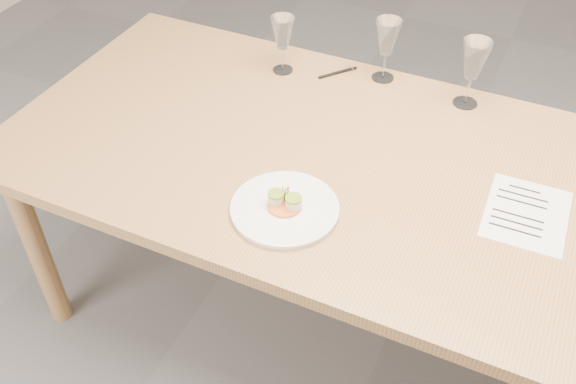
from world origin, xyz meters
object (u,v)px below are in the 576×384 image
at_px(dinner_plate, 285,208).
at_px(dining_table, 412,196).
at_px(ballpoint_pen, 338,72).
at_px(wine_glass_1, 387,39).
at_px(wine_glass_2, 474,61).
at_px(wine_glass_0, 283,34).
at_px(recipe_sheet, 526,213).

bearing_deg(dinner_plate, dining_table, 45.36).
xyz_separation_m(ballpoint_pen, wine_glass_1, (0.14, 0.04, 0.14)).
bearing_deg(wine_glass_1, dinner_plate, -91.99).
distance_m(dinner_plate, wine_glass_2, 0.76).
relative_size(dinner_plate, wine_glass_2, 1.29).
distance_m(dining_table, wine_glass_0, 0.69).
relative_size(wine_glass_0, wine_glass_1, 0.93).
bearing_deg(ballpoint_pen, wine_glass_2, -49.69).
bearing_deg(dinner_plate, wine_glass_1, 88.01).
bearing_deg(recipe_sheet, dinner_plate, -157.09).
height_order(wine_glass_0, wine_glass_1, wine_glass_1).
xyz_separation_m(dining_table, dinner_plate, (-0.27, -0.27, 0.08)).
distance_m(dining_table, recipe_sheet, 0.31).
xyz_separation_m(wine_glass_0, wine_glass_1, (0.32, 0.10, 0.01)).
bearing_deg(dining_table, wine_glass_0, 148.65).
bearing_deg(wine_glass_0, ballpoint_pen, 18.46).
bearing_deg(wine_glass_0, dinner_plate, -64.24).
bearing_deg(wine_glass_0, recipe_sheet, -22.53).
bearing_deg(ballpoint_pen, wine_glass_1, -35.93).
distance_m(dinner_plate, wine_glass_0, 0.69).
height_order(wine_glass_1, wine_glass_2, wine_glass_2).
height_order(dinner_plate, wine_glass_1, wine_glass_1).
bearing_deg(wine_glass_1, recipe_sheet, -39.96).
bearing_deg(wine_glass_0, wine_glass_2, 6.27).
height_order(ballpoint_pen, wine_glass_0, wine_glass_0).
distance_m(recipe_sheet, wine_glass_2, 0.52).
relative_size(dining_table, dinner_plate, 8.55).
xyz_separation_m(wine_glass_0, wine_glass_2, (0.60, 0.07, 0.02)).
distance_m(dinner_plate, recipe_sheet, 0.62).
height_order(recipe_sheet, ballpoint_pen, ballpoint_pen).
bearing_deg(wine_glass_2, dining_table, -95.52).
bearing_deg(ballpoint_pen, wine_glass_0, 147.76).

